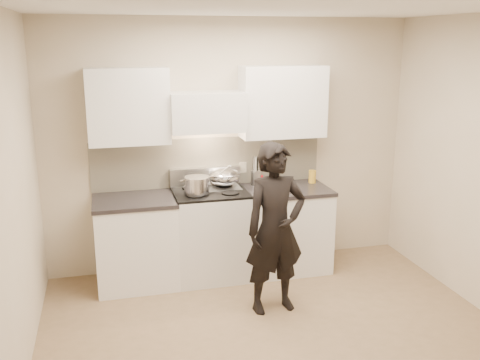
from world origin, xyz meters
The scene contains 11 objects.
ground_plane centered at (0.00, 0.00, 0.00)m, with size 4.00×4.00×0.00m, color #856A4E.
room_shell centered at (-0.06, 0.37, 1.60)m, with size 4.04×3.54×2.70m.
stove centered at (-0.30, 1.42, 0.47)m, with size 0.76×0.65×0.96m.
counter_right centered at (0.53, 1.43, 0.46)m, with size 0.92×0.67×0.92m.
counter_left centered at (-1.08, 1.43, 0.46)m, with size 0.82×0.67×0.92m.
wok centered at (-0.12, 1.54, 1.05)m, with size 0.34×0.42×0.28m.
stock_pot centered at (-0.45, 1.33, 1.04)m, with size 0.35×0.30×0.17m.
utensil_crock centered at (0.25, 1.63, 1.02)m, with size 0.12×0.12×0.31m.
spice_jar centered at (0.31, 1.62, 0.97)m, with size 0.05×0.05×0.10m.
oil_glass centered at (0.88, 1.56, 0.99)m, with size 0.08×0.08×0.14m.
person centered at (0.13, 0.55, 0.80)m, with size 0.58×0.38×1.59m, color black.
Camera 1 is at (-1.32, -3.81, 2.46)m, focal length 40.00 mm.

